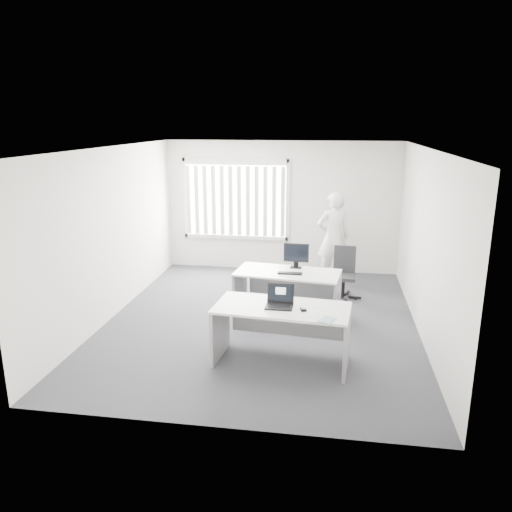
% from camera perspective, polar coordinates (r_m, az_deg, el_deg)
% --- Properties ---
extents(ground, '(6.00, 6.00, 0.00)m').
position_cam_1_polar(ground, '(8.31, 0.60, -7.43)').
color(ground, '#44434A').
rests_on(ground, ground).
extents(wall_back, '(5.00, 0.02, 2.80)m').
position_cam_1_polar(wall_back, '(10.80, 2.92, 5.61)').
color(wall_back, silver).
rests_on(wall_back, ground).
extents(wall_front, '(5.00, 0.02, 2.80)m').
position_cam_1_polar(wall_front, '(5.05, -4.29, -5.72)').
color(wall_front, silver).
rests_on(wall_front, ground).
extents(wall_left, '(0.02, 6.00, 2.80)m').
position_cam_1_polar(wall_left, '(8.59, -16.13, 2.52)').
color(wall_left, silver).
rests_on(wall_left, ground).
extents(wall_right, '(0.02, 6.00, 2.80)m').
position_cam_1_polar(wall_right, '(7.93, 18.82, 1.26)').
color(wall_right, silver).
rests_on(wall_right, ground).
extents(ceiling, '(5.00, 6.00, 0.02)m').
position_cam_1_polar(ceiling, '(7.68, 0.66, 12.23)').
color(ceiling, white).
rests_on(ceiling, wall_back).
extents(window, '(2.32, 0.06, 1.76)m').
position_cam_1_polar(window, '(10.88, -2.37, 6.49)').
color(window, silver).
rests_on(window, wall_back).
extents(blinds, '(2.20, 0.10, 1.50)m').
position_cam_1_polar(blinds, '(10.83, -2.43, 6.29)').
color(blinds, silver).
rests_on(blinds, wall_back).
extents(desk_near, '(1.85, 0.99, 0.81)m').
position_cam_1_polar(desk_near, '(6.74, 2.96, -7.61)').
color(desk_near, white).
rests_on(desk_near, ground).
extents(desk_far, '(1.79, 1.00, 0.78)m').
position_cam_1_polar(desk_far, '(8.34, 3.62, -3.25)').
color(desk_far, white).
rests_on(desk_far, ground).
extents(office_chair, '(0.57, 0.57, 0.97)m').
position_cam_1_polar(office_chair, '(9.39, 9.96, -2.99)').
color(office_chair, black).
rests_on(office_chair, ground).
extents(person, '(0.78, 0.63, 1.86)m').
position_cam_1_polar(person, '(10.11, 8.84, 2.08)').
color(person, silver).
rests_on(person, ground).
extents(laptop, '(0.37, 0.33, 0.28)m').
position_cam_1_polar(laptop, '(6.58, 2.66, -4.76)').
color(laptop, black).
rests_on(laptop, desk_near).
extents(paper_sheet, '(0.38, 0.31, 0.00)m').
position_cam_1_polar(paper_sheet, '(6.51, 5.43, -6.36)').
color(paper_sheet, white).
rests_on(paper_sheet, desk_near).
extents(mouse, '(0.09, 0.13, 0.05)m').
position_cam_1_polar(mouse, '(6.54, 5.43, -6.00)').
color(mouse, silver).
rests_on(mouse, paper_sheet).
extents(booklet, '(0.24, 0.27, 0.01)m').
position_cam_1_polar(booklet, '(6.28, 8.11, -7.24)').
color(booklet, white).
rests_on(booklet, desk_near).
extents(keyboard, '(0.40, 0.13, 0.02)m').
position_cam_1_polar(keyboard, '(8.16, 3.89, -1.99)').
color(keyboard, black).
rests_on(keyboard, desk_far).
extents(monitor, '(0.43, 0.15, 0.43)m').
position_cam_1_polar(monitor, '(8.45, 4.61, 0.03)').
color(monitor, black).
rests_on(monitor, desk_far).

